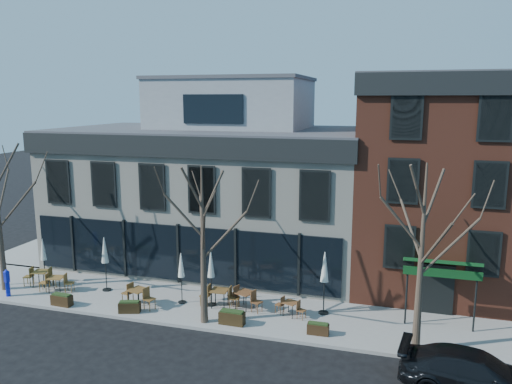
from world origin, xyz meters
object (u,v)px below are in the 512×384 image
(cafe_set_0, at_px, (41,277))
(parked_sedan, at_px, (475,374))
(call_box, at_px, (7,282))
(umbrella_0, at_px, (43,252))

(cafe_set_0, bearing_deg, parked_sedan, -10.69)
(call_box, bearing_deg, cafe_set_0, 68.43)
(call_box, bearing_deg, umbrella_0, 74.92)
(call_box, distance_m, cafe_set_0, 1.79)
(parked_sedan, bearing_deg, cafe_set_0, 86.71)
(parked_sedan, relative_size, call_box, 3.57)
(call_box, xyz_separation_m, umbrella_0, (0.56, 2.07, 0.99))
(call_box, height_order, umbrella_0, umbrella_0)
(parked_sedan, bearing_deg, umbrella_0, 85.65)
(umbrella_0, bearing_deg, cafe_set_0, -77.24)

